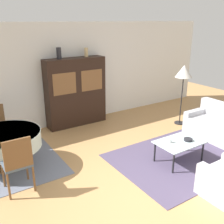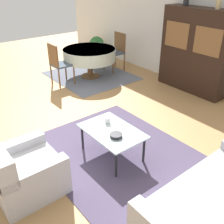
{
  "view_description": "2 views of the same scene",
  "coord_description": "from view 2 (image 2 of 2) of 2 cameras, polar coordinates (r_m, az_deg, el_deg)",
  "views": [
    {
      "loc": [
        -2.57,
        -2.85,
        2.74
      ],
      "look_at": [
        0.2,
        1.4,
        0.95
      ],
      "focal_mm": 42.0,
      "sensor_mm": 36.0,
      "label": 1
    },
    {
      "loc": [
        3.65,
        -1.63,
        2.5
      ],
      "look_at": [
        1.14,
        0.37,
        0.75
      ],
      "focal_mm": 42.0,
      "sensor_mm": 36.0,
      "label": 2
    }
  ],
  "objects": [
    {
      "name": "ground_plane",
      "position": [
        4.71,
        -12.29,
        -4.15
      ],
      "size": [
        14.0,
        14.0,
        0.0
      ],
      "primitive_type": "plane",
      "color": "tan"
    },
    {
      "name": "wall_back",
      "position": [
        6.5,
        17.22,
        17.23
      ],
      "size": [
        10.0,
        0.06,
        2.7
      ],
      "color": "white",
      "rests_on": "ground_plane"
    },
    {
      "name": "area_rug",
      "position": [
        4.06,
        1.38,
        -9.3
      ],
      "size": [
        2.59,
        2.07,
        0.01
      ],
      "color": "#4C425B",
      "rests_on": "ground_plane"
    },
    {
      "name": "dining_rug",
      "position": [
        7.09,
        -4.61,
        7.9
      ],
      "size": [
        2.1,
        1.87,
        0.01
      ],
      "color": "slate",
      "rests_on": "ground_plane"
    },
    {
      "name": "couch",
      "position": [
        3.17,
        22.24,
        -18.26
      ],
      "size": [
        0.83,
        1.79,
        0.81
      ],
      "rotation": [
        0.0,
        0.0,
        1.57
      ],
      "color": "#B2B2B7",
      "rests_on": "ground_plane"
    },
    {
      "name": "armchair",
      "position": [
        3.51,
        -18.89,
        -12.2
      ],
      "size": [
        0.81,
        0.81,
        0.79
      ],
      "color": "#B2B2B7",
      "rests_on": "ground_plane"
    },
    {
      "name": "coffee_table",
      "position": [
        3.83,
        0.0,
        -4.54
      ],
      "size": [
        0.94,
        0.64,
        0.44
      ],
      "color": "black",
      "rests_on": "area_rug"
    },
    {
      "name": "display_cabinet",
      "position": [
        6.21,
        17.63,
        12.48
      ],
      "size": [
        1.62,
        0.42,
        1.82
      ],
      "color": "black",
      "rests_on": "ground_plane"
    },
    {
      "name": "dining_table",
      "position": [
        6.83,
        -4.93,
        12.36
      ],
      "size": [
        1.34,
        1.34,
        0.74
      ],
      "color": "brown",
      "rests_on": "dining_rug"
    },
    {
      "name": "dining_chair_near",
      "position": [
        6.41,
        -11.64,
        10.61
      ],
      "size": [
        0.44,
        0.44,
        1.01
      ],
      "color": "brown",
      "rests_on": "dining_rug"
    },
    {
      "name": "dining_chair_far",
      "position": [
        7.35,
        1.0,
        13.48
      ],
      "size": [
        0.44,
        0.44,
        1.01
      ],
      "rotation": [
        0.0,
        0.0,
        3.14
      ],
      "color": "brown",
      "rests_on": "dining_rug"
    },
    {
      "name": "cup",
      "position": [
        3.96,
        -1.01,
        -1.8
      ],
      "size": [
        0.08,
        0.08,
        0.09
      ],
      "color": "white",
      "rests_on": "coffee_table"
    },
    {
      "name": "bowl",
      "position": [
        3.65,
        0.88,
        -5.14
      ],
      "size": [
        0.17,
        0.17,
        0.05
      ],
      "color": "#232328",
      "rests_on": "coffee_table"
    },
    {
      "name": "vase_short",
      "position": [
        5.85,
        22.21,
        21.16
      ],
      "size": [
        0.1,
        0.1,
        0.23
      ],
      "color": "tan",
      "rests_on": "display_cabinet"
    },
    {
      "name": "potted_plant",
      "position": [
        8.58,
        -3.35,
        14.33
      ],
      "size": [
        0.46,
        0.46,
        0.66
      ],
      "color": "#93664C",
      "rests_on": "ground_plane"
    }
  ]
}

